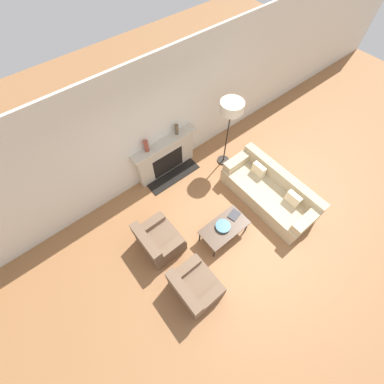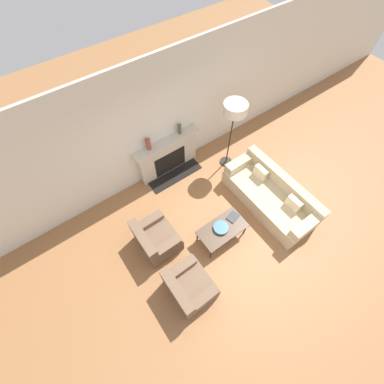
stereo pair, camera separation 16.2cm
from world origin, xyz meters
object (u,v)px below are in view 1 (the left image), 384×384
Objects in this scene: fireplace at (166,157)px; coffee_table at (224,228)px; armchair_far at (158,241)px; mantel_vase_center_left at (177,129)px; armchair_near at (194,287)px; bowl at (223,226)px; floor_lamp at (231,111)px; book at (234,215)px; mantel_vase_left at (146,146)px; couch at (270,192)px.

coffee_table is at bearing -93.06° from fireplace.
mantel_vase_center_left is at bearing -47.54° from armchair_far.
armchair_near is at bearing -116.04° from fireplace.
floor_lamp is (1.44, 1.49, 1.17)m from bowl.
mantel_vase_left is (-0.64, 2.13, 0.73)m from book.
armchair_far is at bearing -130.68° from fireplace.
bowl is 2.34m from mantel_vase_center_left.
armchair_far is 1.34m from bowl.
couch is at bearing 1.02° from coffee_table.
floor_lamp is (2.61, 0.85, 1.34)m from armchair_far.
mantel_vase_center_left is (0.80, 0.00, -0.02)m from mantel_vase_left.
floor_lamp is at bearing -52.37° from armchair_near.
armchair_far is 1.65m from book.
armchair_near is 2.72× the size of bowl.
fireplace is at bearing -177.62° from mantel_vase_center_left.
mantel_vase_left reaches higher than couch.
floor_lamp is at bearing -36.72° from mantel_vase_center_left.
coffee_table is 3.46× the size of mantel_vase_left.
fireplace is 5.27× the size of bowl.
fireplace is at bearing -2.09° from mantel_vase_left.
bowl is 2.31m from mantel_vase_left.
fireplace is 2.54m from couch.
book is 2.16m from floor_lamp.
floor_lamp reaches higher than mantel_vase_left.
fireplace is 6.44× the size of mantel_vase_center_left.
mantel_vase_center_left is at bearing -156.54° from couch.
mantel_vase_left is at bearing 93.81° from book.
fireplace reaches higher than bowl.
mantel_vase_left is at bearing -141.32° from couch.
armchair_near reaches higher than bowl.
couch is 2.52m from mantel_vase_center_left.
mantel_vase_left is at bearing 97.39° from bowl.
fireplace is 0.89× the size of floor_lamp.
fireplace is 2.13m from book.
armchair_near is 3.30m from mantel_vase_center_left.
armchair_near is 2.92× the size of mantel_vase_left.
bowl is 2.38m from floor_lamp.
coffee_table is 0.08m from bowl.
book is at bearing 7.90° from bowl.
floor_lamp reaches higher than coffee_table.
armchair_near is at bearing -180.00° from armchair_far.
couch is 2.92m from mantel_vase_left.
mantel_vase_left reaches higher than coffee_table.
floor_lamp reaches higher than armchair_near.
floor_lamp is at bearing 40.16° from book.
armchair_far is at bearing -137.54° from mantel_vase_center_left.
coffee_table is at bearing -118.92° from armchair_far.
couch is 2.60× the size of armchair_near.
floor_lamp is at bearing -71.90° from armchair_far.
mantel_vase_left is at bearing -18.19° from armchair_near.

